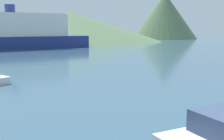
# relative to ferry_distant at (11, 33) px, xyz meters

# --- Properties ---
(ferry_distant) EXTENTS (30.72, 13.47, 8.46)m
(ferry_distant) POSITION_rel_ferry_distant_xyz_m (0.00, 0.00, 0.00)
(ferry_distant) COLOR navy
(ferry_distant) RESTS_ON ground_plane
(hill_east) EXTENTS (55.49, 55.49, 8.92)m
(hill_east) POSITION_rel_ferry_distant_xyz_m (17.98, 28.07, 1.44)
(hill_east) COLOR #4C6647
(hill_east) RESTS_ON ground_plane
(hill_far_east) EXTENTS (24.22, 24.22, 16.82)m
(hill_far_east) POSITION_rel_ferry_distant_xyz_m (54.88, 34.25, 5.39)
(hill_far_east) COLOR #4C6647
(hill_far_east) RESTS_ON ground_plane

